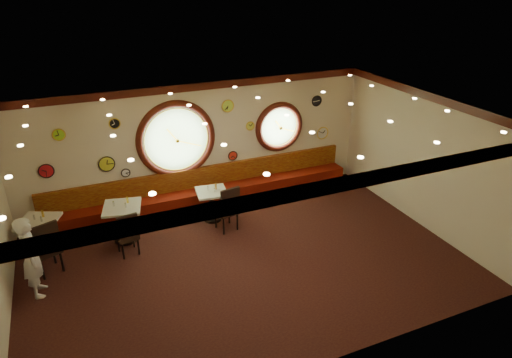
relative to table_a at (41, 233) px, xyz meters
name	(u,v)px	position (x,y,z in m)	size (l,w,h in m)	color
floor	(246,262)	(3.90, -2.05, -0.53)	(9.00, 6.00, 0.00)	black
ceiling	(244,117)	(3.90, -2.05, 2.67)	(9.00, 6.00, 0.02)	gold
wall_back	(200,145)	(3.90, 0.95, 1.07)	(9.00, 0.02, 3.20)	beige
wall_front	(324,283)	(3.90, -5.05, 1.07)	(9.00, 0.02, 3.20)	beige
wall_right	(424,160)	(8.40, -2.05, 1.07)	(0.02, 6.00, 3.20)	beige
molding_back	(198,87)	(3.90, 0.90, 2.58)	(9.00, 0.10, 0.18)	#3E110B
molding_front	(330,187)	(3.90, -5.00, 2.58)	(9.00, 0.10, 0.18)	#3E110B
molding_right	(433,97)	(8.35, -2.05, 2.58)	(0.10, 6.00, 0.18)	#3E110B
banquette_base	(206,203)	(3.90, 0.67, -0.43)	(8.00, 0.55, 0.20)	black
banquette_seat	(206,194)	(3.90, 0.67, -0.18)	(8.00, 0.55, 0.30)	#5A0F07
banquette_back	(203,177)	(3.90, 0.89, 0.22)	(8.00, 0.10, 0.55)	#651008
porthole_left_glass	(176,139)	(3.30, 0.95, 1.32)	(1.66, 1.66, 0.02)	#83AC67
porthole_left_frame	(176,140)	(3.30, 0.93, 1.32)	(1.98, 1.98, 0.18)	#3E110B
porthole_left_ring	(177,140)	(3.30, 0.90, 1.32)	(1.61, 1.61, 0.03)	yellow
porthole_right_glass	(279,127)	(6.10, 0.95, 1.27)	(1.10, 1.10, 0.02)	#83AC67
porthole_right_frame	(279,127)	(6.10, 0.93, 1.27)	(1.38, 1.38, 0.18)	#3E110B
porthole_right_ring	(280,127)	(6.10, 0.90, 1.27)	(1.09, 1.09, 0.03)	yellow
wall_clock_0	(316,101)	(7.20, 0.91, 1.87)	(0.28, 0.28, 0.03)	black
wall_clock_1	(114,123)	(1.90, 0.91, 1.92)	(0.24, 0.24, 0.03)	black
wall_clock_2	(233,156)	(4.75, 0.91, 0.67)	(0.24, 0.24, 0.03)	red
wall_clock_3	(250,126)	(5.25, 0.91, 1.42)	(0.22, 0.22, 0.03)	#DAE34B
wall_clock_4	(322,133)	(7.45, 0.91, 0.92)	(0.34, 0.34, 0.03)	silver
wall_clock_5	(46,171)	(0.30, 0.91, 1.02)	(0.32, 0.32, 0.03)	red
wall_clock_6	(126,173)	(2.00, 0.91, 0.67)	(0.20, 0.20, 0.03)	white
wall_clock_7	(107,164)	(1.60, 0.91, 0.97)	(0.36, 0.36, 0.03)	gold
wall_clock_8	(228,106)	(4.65, 0.91, 2.02)	(0.30, 0.30, 0.03)	#B8DF45
wall_clock_9	(59,135)	(0.70, 0.91, 1.82)	(0.26, 0.26, 0.03)	#8ACE29
table_a	(41,233)	(0.00, 0.00, 0.00)	(1.00, 1.00, 0.84)	black
table_b	(124,219)	(1.71, -0.16, 0.03)	(0.96, 0.96, 0.88)	black
table_c	(212,202)	(3.83, -0.04, -0.03)	(0.81, 0.81, 0.79)	black
chair_a	(46,245)	(0.12, -0.83, 0.16)	(0.65, 0.65, 0.74)	black
chair_b	(128,232)	(1.70, -0.80, 0.06)	(0.49, 0.49, 0.64)	black
chair_c	(228,206)	(4.02, -0.69, 0.13)	(0.56, 0.56, 0.71)	black
condiment_a_salt	(34,217)	(-0.07, 0.07, 0.36)	(0.04, 0.04, 0.10)	silver
condiment_b_salt	(114,204)	(1.55, -0.08, 0.41)	(0.04, 0.04, 0.11)	silver
condiment_c_salt	(208,188)	(3.77, 0.03, 0.31)	(0.04, 0.04, 0.10)	silver
condiment_a_pepper	(41,219)	(0.07, -0.08, 0.37)	(0.04, 0.04, 0.11)	#B8B9BD
condiment_b_pepper	(126,205)	(1.79, -0.25, 0.41)	(0.04, 0.04, 0.11)	silver
condiment_c_pepper	(215,190)	(3.89, -0.11, 0.30)	(0.03, 0.03, 0.09)	silver
condiment_a_bottle	(43,214)	(0.11, 0.12, 0.39)	(0.05, 0.05, 0.15)	gold
condiment_b_bottle	(127,200)	(1.86, -0.04, 0.43)	(0.05, 0.05, 0.15)	yellow
condiment_c_bottle	(216,186)	(3.96, 0.00, 0.34)	(0.05, 0.05, 0.16)	orange
waiter	(32,257)	(-0.10, -1.39, 0.30)	(0.60, 0.39, 1.65)	white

